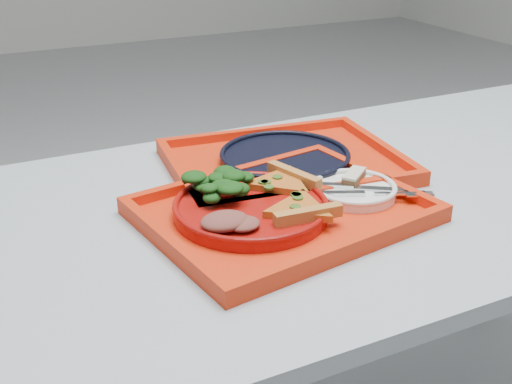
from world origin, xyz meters
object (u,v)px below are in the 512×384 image
(dessert_bar, at_px, (354,177))
(tray_far, at_px, (285,165))
(tray_main, at_px, (282,214))
(dinner_plate, at_px, (251,210))
(navy_plate, at_px, (285,159))

(dessert_bar, bearing_deg, tray_far, 70.37)
(tray_main, bearing_deg, dinner_plate, 160.98)
(dessert_bar, bearing_deg, tray_main, 150.91)
(tray_far, relative_size, dessert_bar, 6.76)
(navy_plate, bearing_deg, dessert_bar, -71.66)
(navy_plate, relative_size, dessert_bar, 3.90)
(dinner_plate, bearing_deg, tray_far, 48.02)
(dinner_plate, bearing_deg, tray_main, -10.30)
(dinner_plate, distance_m, dessert_bar, 0.22)
(tray_far, distance_m, dessert_bar, 0.18)
(tray_far, height_order, navy_plate, navy_plate)
(dinner_plate, bearing_deg, navy_plate, 48.02)
(dinner_plate, distance_m, navy_plate, 0.24)
(navy_plate, bearing_deg, tray_main, -119.29)
(tray_main, distance_m, dessert_bar, 0.16)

